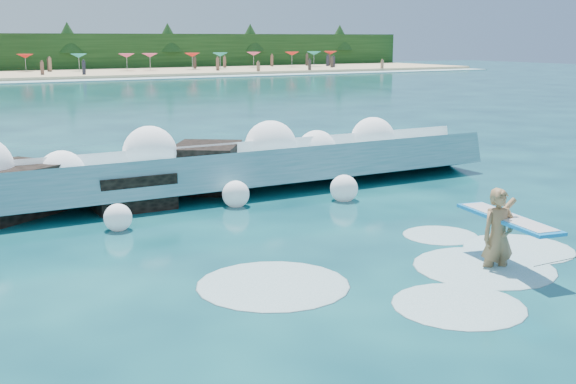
% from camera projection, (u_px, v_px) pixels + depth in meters
% --- Properties ---
extents(ground, '(200.00, 200.00, 0.00)m').
position_uv_depth(ground, '(271.00, 284.00, 13.19)').
color(ground, '#072B39').
rests_on(ground, ground).
extents(breaking_wave, '(20.05, 3.05, 1.73)m').
position_uv_depth(breaking_wave, '(180.00, 174.00, 20.59)').
color(breaking_wave, teal).
rests_on(breaking_wave, ground).
extents(rock_cluster, '(8.77, 3.43, 1.58)m').
position_uv_depth(rock_cluster, '(109.00, 185.00, 19.56)').
color(rock_cluster, black).
rests_on(rock_cluster, ground).
extents(surfer_with_board, '(1.21, 3.06, 1.94)m').
position_uv_depth(surfer_with_board, '(500.00, 233.00, 13.94)').
color(surfer_with_board, '#976E46').
rests_on(surfer_with_board, ground).
extents(wave_spray, '(15.26, 4.39, 2.09)m').
position_uv_depth(wave_spray, '(171.00, 160.00, 20.34)').
color(wave_spray, white).
rests_on(wave_spray, ground).
extents(surf_foam, '(9.39, 5.52, 0.14)m').
position_uv_depth(surf_foam, '(437.00, 270.00, 13.98)').
color(surf_foam, silver).
rests_on(surf_foam, ground).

